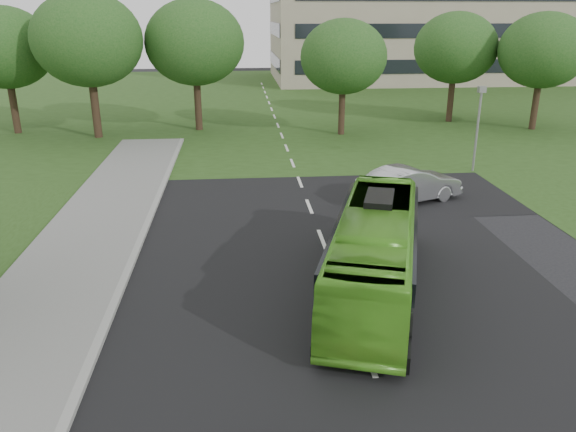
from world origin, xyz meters
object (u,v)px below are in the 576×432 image
object	(u,v)px
tree_park_d	(456,48)
sedan	(409,184)
tree_park_a	(87,40)
tree_park_e	(543,51)
camera_pole	(479,117)
tree_park_b	(195,43)
bus	(375,252)
tree_park_f	(4,48)
tree_park_c	(343,57)

from	to	relation	value
tree_park_d	sedan	size ratio (longest dim) A/B	1.70
tree_park_a	tree_park_d	xyz separation A→B (m)	(27.37, 3.86, -0.89)
tree_park_a	tree_park_e	xyz separation A→B (m)	(32.57, 0.08, -0.88)
tree_park_a	camera_pole	size ratio (longest dim) A/B	2.10
tree_park_b	bus	distance (m)	28.63
sedan	camera_pole	xyz separation A→B (m)	(5.21, 4.96, 2.21)
tree_park_f	camera_pole	world-z (taller)	tree_park_f
tree_park_a	tree_park_c	world-z (taller)	tree_park_a
tree_park_a	bus	distance (m)	29.30
tree_park_b	bus	bearing A→B (deg)	-75.35
tree_park_f	camera_pole	bearing A→B (deg)	-24.41
tree_park_b	tree_park_e	bearing A→B (deg)	-4.74
tree_park_d	tree_park_e	xyz separation A→B (m)	(5.20, -3.78, 0.01)
bus	sedan	xyz separation A→B (m)	(3.79, 8.82, -0.53)
bus	tree_park_a	bearing A→B (deg)	137.28
tree_park_a	tree_park_d	bearing A→B (deg)	8.03
tree_park_b	tree_park_d	xyz separation A→B (m)	(20.31, 1.67, -0.57)
tree_park_b	tree_park_d	world-z (taller)	tree_park_b
tree_park_a	tree_park_f	world-z (taller)	tree_park_a
camera_pole	tree_park_f	bearing A→B (deg)	168.86
tree_park_f	camera_pole	size ratio (longest dim) A/B	1.91
tree_park_b	tree_park_f	distance (m)	13.39
tree_park_b	sedan	size ratio (longest dim) A/B	1.87
sedan	camera_pole	distance (m)	7.52
tree_park_d	camera_pole	size ratio (longest dim) A/B	1.82
tree_park_c	bus	xyz separation A→B (m)	(-3.40, -24.59, -4.16)
tree_park_e	tree_park_f	bearing A→B (deg)	177.02
tree_park_a	tree_park_f	xyz separation A→B (m)	(-6.33, 2.11, -0.60)
bus	sedan	bearing A→B (deg)	84.50
bus	camera_pole	distance (m)	16.55
tree_park_a	tree_park_c	bearing A→B (deg)	-1.56
tree_park_c	tree_park_e	world-z (taller)	tree_park_e
tree_park_d	tree_park_f	bearing A→B (deg)	-177.02
sedan	tree_park_a	bearing A→B (deg)	26.49
tree_park_d	bus	xyz separation A→B (m)	(-13.18, -28.93, -4.46)
tree_park_d	camera_pole	xyz separation A→B (m)	(-4.18, -15.15, -2.78)
tree_park_e	tree_park_b	bearing A→B (deg)	175.26
tree_park_b	tree_park_d	size ratio (longest dim) A/B	1.10
tree_park_d	bus	size ratio (longest dim) A/B	0.88
tree_park_e	tree_park_f	distance (m)	38.95
tree_park_b	camera_pole	bearing A→B (deg)	-39.89
tree_park_d	tree_park_f	xyz separation A→B (m)	(-33.69, -1.76, 0.29)
tree_park_c	tree_park_a	bearing A→B (deg)	178.44
tree_park_b	bus	world-z (taller)	tree_park_b
bus	tree_park_f	bearing A→B (deg)	144.82
tree_park_d	tree_park_c	bearing A→B (deg)	-156.08
tree_park_b	camera_pole	size ratio (longest dim) A/B	2.01
tree_park_a	sedan	bearing A→B (deg)	-42.11
tree_park_d	sedan	bearing A→B (deg)	-115.02
bus	camera_pole	xyz separation A→B (m)	(9.00, 13.78, 1.68)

